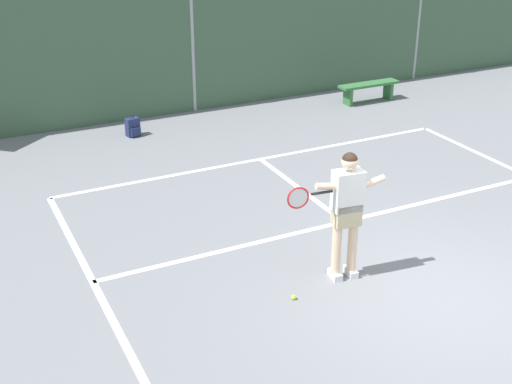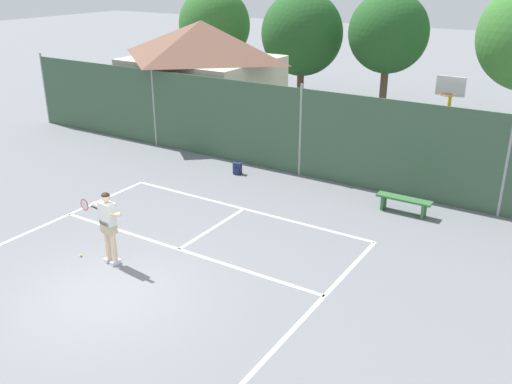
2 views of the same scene
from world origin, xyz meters
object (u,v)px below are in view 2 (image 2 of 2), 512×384
at_px(courtside_bench, 404,202).
at_px(basketball_hoop, 447,116).
at_px(tennis_player, 108,221).
at_px(backpack_navy, 237,169).
at_px(tennis_ball, 81,255).

bearing_deg(courtside_bench, basketball_hoop, 85.61).
distance_m(tennis_player, courtside_bench, 8.38).
height_order(basketball_hoop, courtside_bench, basketball_hoop).
distance_m(backpack_navy, courtside_bench, 5.96).
xyz_separation_m(basketball_hoop, tennis_ball, (-6.16, -9.81, -2.28)).
xyz_separation_m(basketball_hoop, backpack_navy, (-6.18, -2.77, -2.12)).
bearing_deg(basketball_hoop, backpack_navy, -155.84).
distance_m(basketball_hoop, backpack_navy, 7.10).
relative_size(tennis_player, courtside_bench, 1.16).
relative_size(basketball_hoop, tennis_player, 1.91).
height_order(tennis_player, tennis_ball, tennis_player).
xyz_separation_m(tennis_player, tennis_ball, (-0.88, -0.20, -1.08)).
relative_size(tennis_player, tennis_ball, 28.10).
height_order(backpack_navy, courtside_bench, courtside_bench).
distance_m(tennis_ball, backpack_navy, 7.04).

